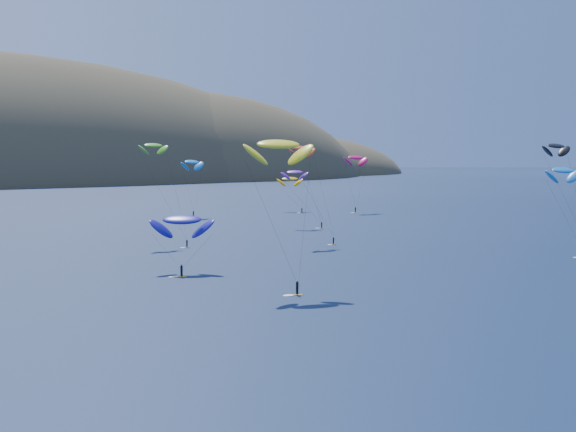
# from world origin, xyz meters

# --- Properties ---
(kitesurfer_2) EXTENTS (11.62, 12.05, 25.73)m
(kitesurfer_2) POSITION_xyz_m (-11.58, 56.30, 22.68)
(kitesurfer_2) COLOR gold
(kitesurfer_2) RESTS_ON ground
(kitesurfer_3) EXTENTS (7.65, 13.64, 24.88)m
(kitesurfer_3) POSITION_xyz_m (-6.31, 122.75, 22.83)
(kitesurfer_3) COLOR gold
(kitesurfer_3) RESTS_ON ground
(kitesurfer_4) EXTENTS (10.42, 7.71, 20.58)m
(kitesurfer_4) POSITION_xyz_m (32.66, 187.86, 17.90)
(kitesurfer_4) COLOR gold
(kitesurfer_4) RESTS_ON ground
(kitesurfer_5) EXTENTS (9.30, 9.88, 20.05)m
(kitesurfer_5) POSITION_xyz_m (61.38, 61.96, 17.51)
(kitesurfer_5) COLOR gold
(kitesurfer_5) RESTS_ON ground
(kitesurfer_6) EXTENTS (8.86, 11.47, 17.58)m
(kitesurfer_6) POSITION_xyz_m (42.85, 140.14, 15.51)
(kitesurfer_6) COLOR gold
(kitesurfer_6) RESTS_ON ground
(kitesurfer_7) EXTENTS (7.97, 11.60, 24.95)m
(kitesurfer_7) POSITION_xyz_m (68.61, 70.19, 22.69)
(kitesurfer_7) COLOR gold
(kitesurfer_7) RESTS_ON ground
(kitesurfer_8) EXTENTS (10.30, 7.21, 21.97)m
(kitesurfer_8) POSITION_xyz_m (90.87, 177.36, 19.15)
(kitesurfer_8) COLOR gold
(kitesurfer_8) RESTS_ON ground
(kitesurfer_9) EXTENTS (9.08, 9.20, 24.36)m
(kitesurfer_9) POSITION_xyz_m (23.74, 106.02, 22.23)
(kitesurfer_9) COLOR gold
(kitesurfer_9) RESTS_ON ground
(kitesurfer_10) EXTENTS (11.94, 11.82, 12.35)m
(kitesurfer_10) POSITION_xyz_m (-18.03, 79.63, 9.31)
(kitesurfer_10) COLOR gold
(kitesurfer_10) RESTS_ON ground
(kitesurfer_11) EXTENTS (9.74, 14.65, 14.04)m
(kitesurfer_11) POSITION_xyz_m (72.42, 191.77, 11.55)
(kitesurfer_11) COLOR gold
(kitesurfer_11) RESTS_ON ground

